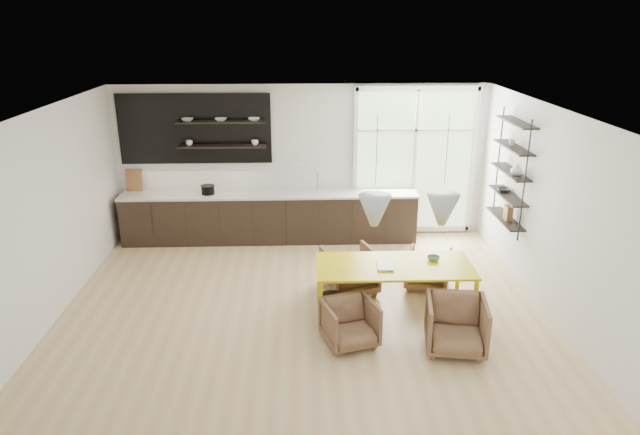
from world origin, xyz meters
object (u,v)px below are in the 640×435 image
at_px(dining_table, 394,268).
at_px(armchair_back_right, 428,269).
at_px(armchair_front_right, 456,325).
at_px(wire_stool, 331,307).
at_px(armchair_front_left, 350,323).
at_px(armchair_back_left, 350,270).

distance_m(dining_table, armchair_back_right, 1.23).
height_order(armchair_front_right, wire_stool, armchair_front_right).
xyz_separation_m(dining_table, armchair_front_left, (-0.67, -0.71, -0.44)).
bearing_deg(wire_stool, armchair_back_left, 72.33).
relative_size(dining_table, armchair_front_left, 3.30).
relative_size(dining_table, armchair_front_right, 2.86).
bearing_deg(armchair_back_left, dining_table, 107.28).
bearing_deg(armchair_front_right, armchair_back_right, 97.96).
xyz_separation_m(armchair_back_left, wire_stool, (-0.34, -1.06, -0.05)).
distance_m(armchair_front_left, armchair_front_right, 1.35).
bearing_deg(wire_stool, armchair_back_right, 36.23).
distance_m(armchair_back_right, armchair_front_left, 2.13).
height_order(dining_table, armchair_front_right, dining_table).
bearing_deg(armchair_back_right, armchair_back_left, 24.75).
relative_size(armchair_front_right, wire_stool, 1.64).
distance_m(armchair_back_right, armchair_front_right, 1.80).
distance_m(armchair_back_right, wire_stool, 1.97).
relative_size(armchair_back_right, armchair_front_right, 0.88).
bearing_deg(dining_table, armchair_front_left, -132.92).
xyz_separation_m(armchair_back_right, armchair_front_left, (-1.38, -1.62, -0.00)).
bearing_deg(armchair_front_right, dining_table, 135.69).
height_order(armchair_back_right, wire_stool, armchair_back_right).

